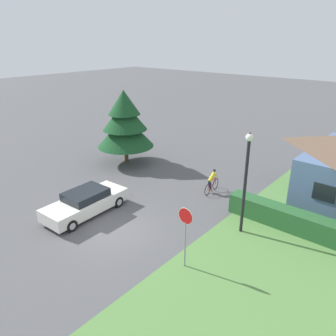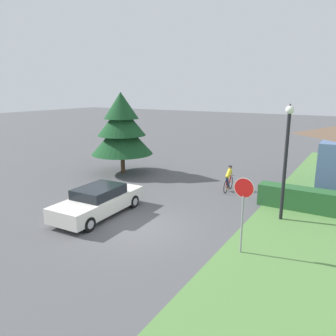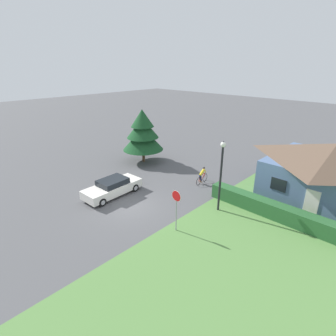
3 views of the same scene
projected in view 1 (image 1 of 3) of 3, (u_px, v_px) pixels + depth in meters
The scene contains 6 objects.
ground_plane at pixel (114, 230), 16.35m from camera, with size 140.00×140.00×0.00m, color #515154.
sedan_left_lane at pixel (86, 202), 17.67m from camera, with size 2.04×4.77×1.34m.
cyclist at pixel (212, 182), 20.15m from camera, with size 0.44×1.71×1.45m.
stop_sign at pixel (185, 226), 13.07m from camera, with size 0.71×0.07×2.75m.
street_lamp at pixel (246, 172), 15.08m from camera, with size 0.36×0.36×5.09m.
conifer_tall_near at pixel (125, 123), 23.99m from camera, with size 4.17×4.17×5.51m.
Camera 1 is at (11.14, -8.95, 8.95)m, focal length 35.00 mm.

